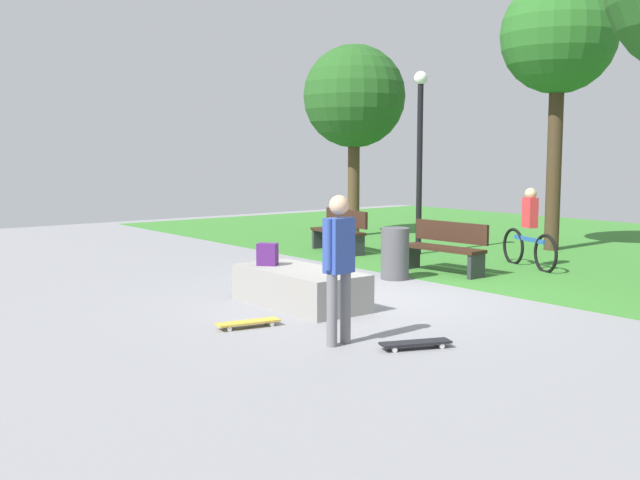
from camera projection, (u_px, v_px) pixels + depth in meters
ground_plane at (379, 297)px, 11.26m from camera, size 28.00×28.00×0.00m
concrete_ledge at (300, 287)px, 10.64m from camera, size 2.05×0.97×0.52m
backpack_on_ledge at (267, 254)px, 10.97m from camera, size 0.34×0.33×0.32m
skater_performing_trick at (339, 258)px, 8.40m from camera, size 0.24×0.43×1.68m
skateboard_by_ledge at (248, 322)px, 9.33m from camera, size 0.34×0.82×0.08m
skateboard_spare at (416, 343)px, 8.33m from camera, size 0.48×0.82×0.08m
park_bench_far_left at (445, 246)px, 13.47m from camera, size 1.63×0.56×0.91m
park_bench_far_right at (340, 230)px, 16.31m from camera, size 1.65×0.69×0.91m
tree_young_birch at (559, 38)px, 16.16m from camera, size 2.48×2.48×5.86m
tree_tall_oak at (354, 97)px, 19.08m from camera, size 2.58×2.58×4.83m
lamp_post at (420, 143)px, 15.75m from camera, size 0.28×0.28×3.80m
trash_bin at (395, 254)px, 12.83m from camera, size 0.48×0.48×0.88m
cyclist_on_bicycle at (529, 234)px, 14.10m from camera, size 1.72×0.72×1.52m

